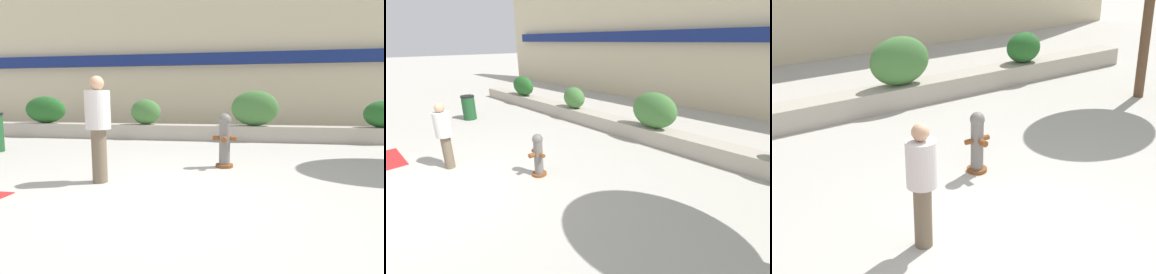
% 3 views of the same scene
% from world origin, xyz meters
% --- Properties ---
extents(ground_plane, '(120.00, 120.00, 0.00)m').
position_xyz_m(ground_plane, '(0.00, 0.00, 0.00)').
color(ground_plane, '#B2ADA3').
extents(building_facade, '(30.00, 1.36, 8.00)m').
position_xyz_m(building_facade, '(0.00, 11.98, 3.99)').
color(building_facade, beige).
rests_on(building_facade, ground).
extents(planter_wall_low, '(18.00, 0.70, 0.50)m').
position_xyz_m(planter_wall_low, '(0.00, 6.00, 0.25)').
color(planter_wall_low, '#ADA393').
rests_on(planter_wall_low, ground).
extents(hedge_bush_0, '(1.53, 0.64, 0.96)m').
position_xyz_m(hedge_bush_0, '(-5.83, 6.00, 0.98)').
color(hedge_bush_0, '#235B23').
rests_on(hedge_bush_0, planter_wall_low).
extents(hedge_bush_1, '(1.04, 0.66, 0.86)m').
position_xyz_m(hedge_bush_1, '(-2.04, 6.00, 0.93)').
color(hedge_bush_1, '#427538').
rests_on(hedge_bush_1, planter_wall_low).
extents(hedge_bush_2, '(1.51, 0.67, 1.14)m').
position_xyz_m(hedge_bush_2, '(1.63, 6.00, 1.07)').
color(hedge_bush_2, '#427538').
rests_on(hedge_bush_2, planter_wall_low).
extents(hedge_bush_3, '(1.05, 0.70, 0.82)m').
position_xyz_m(hedge_bush_3, '(5.44, 6.00, 0.91)').
color(hedge_bush_3, '#235B23').
rests_on(hedge_bush_3, planter_wall_low).
extents(fire_hydrant, '(0.48, 0.44, 1.08)m').
position_xyz_m(fire_hydrant, '(0.86, 2.01, 0.55)').
color(fire_hydrant, brown).
rests_on(fire_hydrant, ground).
extents(pedestrian, '(0.51, 0.51, 1.73)m').
position_xyz_m(pedestrian, '(-1.11, 0.59, 0.99)').
color(pedestrian, brown).
rests_on(pedestrian, ground).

